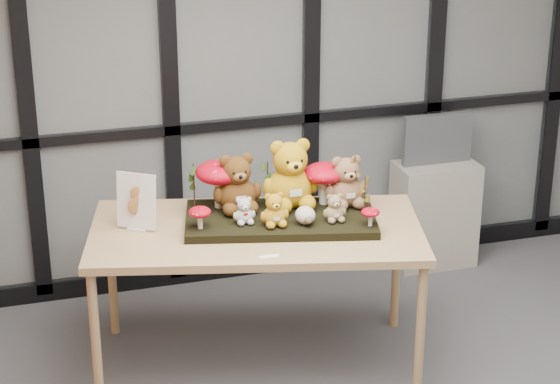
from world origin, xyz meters
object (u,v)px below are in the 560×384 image
object	(u,v)px
bear_small_yellow	(274,207)
mushroom_back_left	(220,182)
plush_cream_hedgehog	(305,214)
cabinet	(434,214)
bear_beige_small	(334,206)
monitor	(437,139)
mushroom_front_left	(200,217)
mushroom_front_right	(370,216)
display_table	(256,239)
bear_white_bow	(244,209)
bear_pooh_yellow	(290,170)
diorama_tray	(280,219)
bear_tan_back	(346,178)
mushroom_back_right	(324,182)
bear_brown_medium	(237,179)
sign_holder	(137,204)

from	to	relation	value
bear_small_yellow	mushroom_back_left	world-z (taller)	mushroom_back_left
plush_cream_hedgehog	cabinet	world-z (taller)	plush_cream_hedgehog
bear_beige_small	monitor	distance (m)	1.51
mushroom_front_left	cabinet	size ratio (longest dim) A/B	0.18
mushroom_back_left	mushroom_front_right	size ratio (longest dim) A/B	2.67
display_table	cabinet	bearing A→B (deg)	45.53
bear_white_bow	bear_beige_small	world-z (taller)	bear_beige_small
bear_pooh_yellow	cabinet	size ratio (longest dim) A/B	0.59
bear_beige_small	mushroom_front_left	bearing A→B (deg)	-174.71
diorama_tray	bear_small_yellow	xyz separation A→B (m)	(-0.07, -0.11, 0.12)
monitor	bear_white_bow	bearing A→B (deg)	-148.65
diorama_tray	monitor	distance (m)	1.61
bear_pooh_yellow	plush_cream_hedgehog	world-z (taller)	bear_pooh_yellow
bear_tan_back	mushroom_front_left	size ratio (longest dim) A/B	2.42
display_table	mushroom_back_left	bearing A→B (deg)	133.05
diorama_tray	display_table	bearing A→B (deg)	-153.43
diorama_tray	mushroom_front_right	xyz separation A→B (m)	(0.41, -0.26, 0.08)
bear_tan_back	mushroom_back_right	distance (m)	0.12
bear_white_bow	monitor	world-z (taller)	monitor
mushroom_front_left	bear_beige_small	bearing A→B (deg)	-8.43
bear_brown_medium	sign_holder	bearing A→B (deg)	-165.01
bear_small_yellow	mushroom_back_left	bearing A→B (deg)	137.20
mushroom_back_left	cabinet	xyz separation A→B (m)	(1.62, 0.67, -0.66)
mushroom_front_right	cabinet	xyz separation A→B (m)	(0.93, 1.15, -0.57)
display_table	bear_white_bow	distance (m)	0.20
cabinet	mushroom_back_left	bearing A→B (deg)	-157.41
cabinet	monitor	world-z (taller)	monitor
diorama_tray	monitor	world-z (taller)	monitor
sign_holder	monitor	bearing A→B (deg)	53.40
plush_cream_hedgehog	monitor	distance (m)	1.63
bear_brown_medium	bear_tan_back	xyz separation A→B (m)	(0.59, -0.11, -0.02)
mushroom_back_left	bear_white_bow	bearing A→B (deg)	-74.66
sign_holder	monitor	world-z (taller)	sign_holder
bear_beige_small	mushroom_front_left	xyz separation A→B (m)	(-0.70, 0.10, -0.02)
diorama_tray	mushroom_back_right	world-z (taller)	mushroom_back_right
mushroom_front_left	bear_pooh_yellow	bearing A→B (deg)	16.76
mushroom_back_right	display_table	bearing A→B (deg)	-162.85
mushroom_back_left	mushroom_back_right	size ratio (longest dim) A/B	1.14
plush_cream_hedgehog	mushroom_front_left	bearing A→B (deg)	-176.83
bear_pooh_yellow	bear_tan_back	size ratio (longest dim) A/B	1.33
bear_tan_back	bear_white_bow	size ratio (longest dim) A/B	1.97
bear_beige_small	diorama_tray	bearing A→B (deg)	163.95
mushroom_back_left	monitor	size ratio (longest dim) A/B	0.61
bear_beige_small	cabinet	size ratio (longest dim) A/B	0.23
bear_pooh_yellow	bear_beige_small	bearing A→B (deg)	-44.69
display_table	bear_tan_back	bearing A→B (deg)	21.63
bear_brown_medium	mushroom_front_right	bearing A→B (deg)	-20.15
bear_white_bow	cabinet	size ratio (longest dim) A/B	0.22
bear_beige_small	monitor	size ratio (longest dim) A/B	0.35
diorama_tray	sign_holder	bearing A→B (deg)	-176.57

